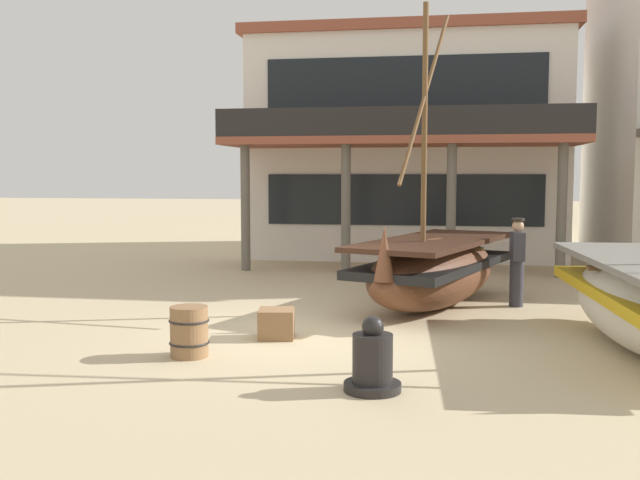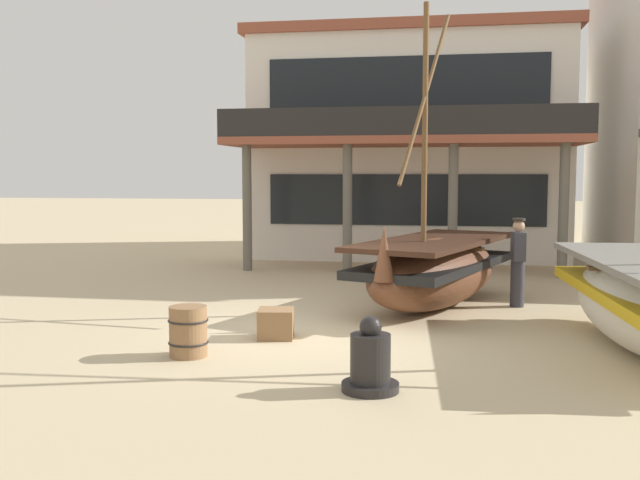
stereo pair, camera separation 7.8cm
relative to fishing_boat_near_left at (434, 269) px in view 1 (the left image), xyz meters
The scene contains 7 objects.
ground_plane 3.40m from the fishing_boat_near_left, 124.73° to the right, with size 120.00×120.00×0.00m, color #CCB78E.
fishing_boat_near_left is the anchor object (origin of this frame).
fisherman_by_hull 1.58m from the fishing_boat_near_left, 10.64° to the left, with size 0.26×0.38×1.68m.
capstan_winch 5.57m from the fishing_boat_near_left, 96.68° to the right, with size 0.67×0.67×0.88m.
wooden_barrel 5.47m from the fishing_boat_near_left, 126.98° to the right, with size 0.56×0.56×0.70m.
cargo_crate 3.89m from the fishing_boat_near_left, 127.62° to the right, with size 0.54×0.54×0.45m, color olive.
harbor_building_main 10.25m from the fishing_boat_near_left, 95.47° to the left, with size 9.57×9.20×6.82m.
Camera 1 is at (1.99, -10.95, 2.50)m, focal length 40.47 mm.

